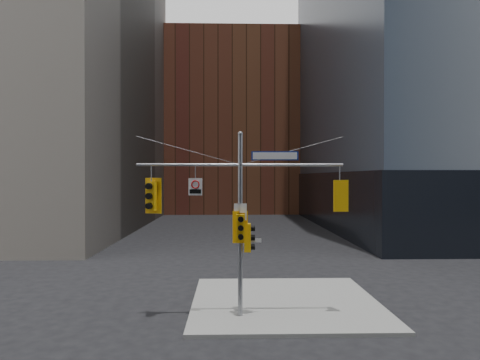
{
  "coord_description": "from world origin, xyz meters",
  "views": [
    {
      "loc": [
        -0.42,
        -14.54,
        5.52
      ],
      "look_at": [
        -0.01,
        2.0,
        5.41
      ],
      "focal_mm": 32.0,
      "sensor_mm": 36.0,
      "label": 1
    }
  ],
  "objects_px": {
    "traffic_light_pole_side": "(249,238)",
    "traffic_light_pole_front": "(240,228)",
    "traffic_light_west_arm": "(151,196)",
    "regulatory_sign_arm": "(195,186)",
    "traffic_light_east_arm": "(340,196)",
    "street_sign_blade": "(275,156)",
    "signal_assembly": "(240,206)"
  },
  "relations": [
    {
      "from": "street_sign_blade",
      "to": "regulatory_sign_arm",
      "type": "height_order",
      "value": "street_sign_blade"
    },
    {
      "from": "traffic_light_pole_side",
      "to": "traffic_light_pole_front",
      "type": "xyz_separation_m",
      "value": [
        -0.33,
        -0.27,
        0.43
      ]
    },
    {
      "from": "traffic_light_pole_side",
      "to": "traffic_light_pole_front",
      "type": "relative_size",
      "value": 0.88
    },
    {
      "from": "traffic_light_west_arm",
      "to": "traffic_light_pole_side",
      "type": "relative_size",
      "value": 1.28
    },
    {
      "from": "traffic_light_east_arm",
      "to": "traffic_light_west_arm",
      "type": "bearing_deg",
      "value": -2.06
    },
    {
      "from": "traffic_light_west_arm",
      "to": "regulatory_sign_arm",
      "type": "xyz_separation_m",
      "value": [
        1.69,
        -0.03,
        0.37
      ]
    },
    {
      "from": "traffic_light_west_arm",
      "to": "traffic_light_pole_front",
      "type": "xyz_separation_m",
      "value": [
        3.43,
        -0.28,
        -1.2
      ]
    },
    {
      "from": "traffic_light_west_arm",
      "to": "traffic_light_pole_front",
      "type": "height_order",
      "value": "traffic_light_west_arm"
    },
    {
      "from": "signal_assembly",
      "to": "traffic_light_pole_front",
      "type": "relative_size",
      "value": 6.47
    },
    {
      "from": "regulatory_sign_arm",
      "to": "street_sign_blade",
      "type": "bearing_deg",
      "value": 7.04
    },
    {
      "from": "traffic_light_pole_side",
      "to": "street_sign_blade",
      "type": "relative_size",
      "value": 0.6
    },
    {
      "from": "traffic_light_west_arm",
      "to": "regulatory_sign_arm",
      "type": "bearing_deg",
      "value": 13.86
    },
    {
      "from": "traffic_light_pole_side",
      "to": "traffic_light_pole_front",
      "type": "bearing_deg",
      "value": 130.23
    },
    {
      "from": "signal_assembly",
      "to": "traffic_light_pole_front",
      "type": "bearing_deg",
      "value": -90.04
    },
    {
      "from": "signal_assembly",
      "to": "traffic_light_west_arm",
      "type": "height_order",
      "value": "signal_assembly"
    },
    {
      "from": "signal_assembly",
      "to": "traffic_light_west_arm",
      "type": "bearing_deg",
      "value": 179.77
    },
    {
      "from": "traffic_light_east_arm",
      "to": "regulatory_sign_arm",
      "type": "xyz_separation_m",
      "value": [
        -5.61,
        -0.02,
        0.37
      ]
    },
    {
      "from": "street_sign_blade",
      "to": "regulatory_sign_arm",
      "type": "bearing_deg",
      "value": -177.84
    },
    {
      "from": "traffic_light_west_arm",
      "to": "traffic_light_east_arm",
      "type": "bearing_deg",
      "value": 14.9
    },
    {
      "from": "traffic_light_pole_side",
      "to": "traffic_light_pole_front",
      "type": "height_order",
      "value": "traffic_light_pole_front"
    },
    {
      "from": "traffic_light_pole_side",
      "to": "traffic_light_east_arm",
      "type": "bearing_deg",
      "value": -89.88
    },
    {
      "from": "traffic_light_east_arm",
      "to": "traffic_light_pole_side",
      "type": "xyz_separation_m",
      "value": [
        -3.55,
        0.01,
        -1.63
      ]
    },
    {
      "from": "signal_assembly",
      "to": "traffic_light_pole_front",
      "type": "xyz_separation_m",
      "value": [
        -0.0,
        -0.27,
        -0.82
      ]
    },
    {
      "from": "traffic_light_pole_front",
      "to": "street_sign_blade",
      "type": "relative_size",
      "value": 0.68
    },
    {
      "from": "street_sign_blade",
      "to": "regulatory_sign_arm",
      "type": "relative_size",
      "value": 2.73
    },
    {
      "from": "traffic_light_pole_side",
      "to": "traffic_light_pole_front",
      "type": "distance_m",
      "value": 0.6
    },
    {
      "from": "traffic_light_east_arm",
      "to": "traffic_light_pole_side",
      "type": "height_order",
      "value": "traffic_light_east_arm"
    },
    {
      "from": "traffic_light_pole_side",
      "to": "traffic_light_west_arm",
      "type": "bearing_deg",
      "value": 90.11
    },
    {
      "from": "regulatory_sign_arm",
      "to": "traffic_light_pole_front",
      "type": "bearing_deg",
      "value": -1.49
    },
    {
      "from": "traffic_light_pole_side",
      "to": "street_sign_blade",
      "type": "xyz_separation_m",
      "value": [
        1.02,
        -0.0,
        3.18
      ]
    },
    {
      "from": "signal_assembly",
      "to": "traffic_light_east_arm",
      "type": "height_order",
      "value": "signal_assembly"
    },
    {
      "from": "traffic_light_west_arm",
      "to": "traffic_light_pole_side",
      "type": "xyz_separation_m",
      "value": [
        3.76,
        -0.01,
        -1.63
      ]
    }
  ]
}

